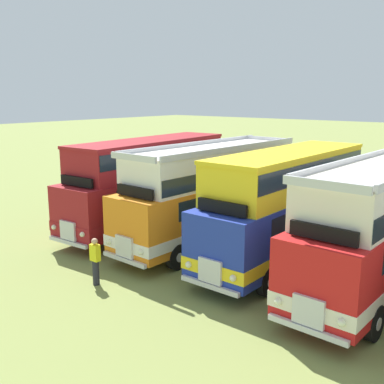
{
  "coord_description": "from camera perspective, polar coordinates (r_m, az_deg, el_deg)",
  "views": [
    {
      "loc": [
        0.6,
        -15.98,
        6.66
      ],
      "look_at": [
        -12.35,
        -0.01,
        2.27
      ],
      "focal_mm": 42.83,
      "sensor_mm": 36.0,
      "label": 1
    }
  ],
  "objects": [
    {
      "name": "bus_third_in_row",
      "position": [
        18.62,
        11.73,
        -1.22
      ],
      "size": [
        2.68,
        9.94,
        4.49
      ],
      "color": "#1E339E",
      "rests_on": "ground"
    },
    {
      "name": "bus_second_in_row",
      "position": [
        20.81,
        2.67,
        0.11
      ],
      "size": [
        2.84,
        10.64,
        4.52
      ],
      "color": "orange",
      "rests_on": "ground"
    },
    {
      "name": "marshal_person",
      "position": [
        16.73,
        -11.94,
        -8.41
      ],
      "size": [
        0.36,
        0.24,
        1.73
      ],
      "color": "#23232D",
      "rests_on": "ground"
    },
    {
      "name": "bus_first_in_row",
      "position": [
        23.08,
        -5.29,
        1.54
      ],
      "size": [
        3.15,
        10.46,
        4.49
      ],
      "color": "maroon",
      "rests_on": "ground"
    }
  ]
}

